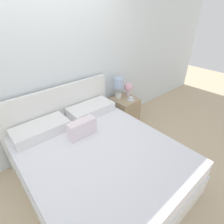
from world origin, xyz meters
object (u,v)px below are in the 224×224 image
object	(u,v)px
nightstand	(124,111)
teacup	(131,99)
bed	(97,161)
flower_vase	(128,88)
table_lamp	(119,85)

from	to	relation	value
nightstand	teacup	xyz separation A→B (m)	(0.05, -0.10, 0.30)
bed	flower_vase	world-z (taller)	bed
bed	teacup	xyz separation A→B (m)	(1.23, 0.59, 0.28)
nightstand	teacup	world-z (taller)	teacup
nightstand	table_lamp	xyz separation A→B (m)	(-0.06, 0.11, 0.53)
nightstand	table_lamp	distance (m)	0.54
nightstand	flower_vase	xyz separation A→B (m)	(0.14, 0.06, 0.43)
bed	flower_vase	size ratio (longest dim) A/B	7.90
nightstand	bed	bearing A→B (deg)	-149.56
nightstand	flower_vase	size ratio (longest dim) A/B	2.18
table_lamp	flower_vase	world-z (taller)	table_lamp
bed	flower_vase	distance (m)	1.57
table_lamp	flower_vase	bearing A→B (deg)	-14.28
bed	nightstand	world-z (taller)	bed
table_lamp	teacup	distance (m)	0.33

